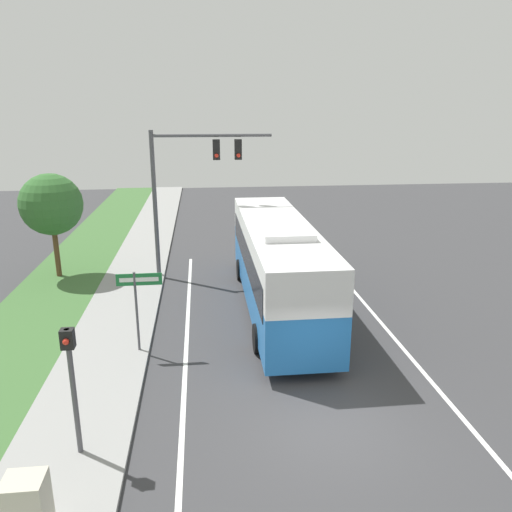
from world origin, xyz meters
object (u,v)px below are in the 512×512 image
at_px(bus, 277,260).
at_px(utility_cabinet, 27,509).
at_px(street_sign, 138,297).
at_px(signal_gantry, 188,176).
at_px(pedestrian_signal, 71,372).

xyz_separation_m(bus, utility_cabinet, (-6.18, -10.64, -1.26)).
bearing_deg(street_sign, signal_gantry, 78.67).
distance_m(signal_gantry, street_sign, 8.36).
xyz_separation_m(pedestrian_signal, utility_cabinet, (-0.36, -2.36, -1.40)).
distance_m(signal_gantry, utility_cabinet, 15.85).
height_order(bus, street_sign, bus).
xyz_separation_m(signal_gantry, pedestrian_signal, (-2.40, -12.72, -2.63)).
relative_size(bus, signal_gantry, 1.73).
distance_m(street_sign, utility_cabinet, 7.56).
bearing_deg(street_sign, bus, 33.45).
height_order(signal_gantry, pedestrian_signal, signal_gantry).
distance_m(pedestrian_signal, utility_cabinet, 2.77).
bearing_deg(bus, signal_gantry, 127.59).
bearing_deg(street_sign, pedestrian_signal, -99.65).
height_order(signal_gantry, utility_cabinet, signal_gantry).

